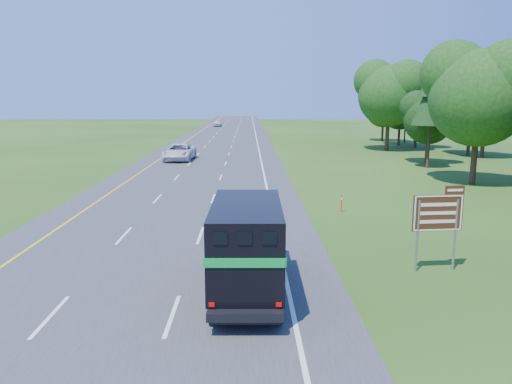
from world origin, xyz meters
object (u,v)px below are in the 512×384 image
exit_sign (439,216)px  horse_truck (247,243)px  far_car (218,123)px  white_suv (179,152)px

exit_sign → horse_truck: bearing=-169.4°
far_car → horse_truck: bearing=-83.9°
white_suv → exit_sign: size_ratio=1.89×
white_suv → far_car: white_suv is taller
horse_truck → exit_sign: bearing=16.3°
horse_truck → exit_sign: size_ratio=2.16×
white_suv → far_car: bearing=92.6°
white_suv → exit_sign: bearing=-64.8°
exit_sign → white_suv: bearing=107.6°
horse_truck → far_car: 103.16m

